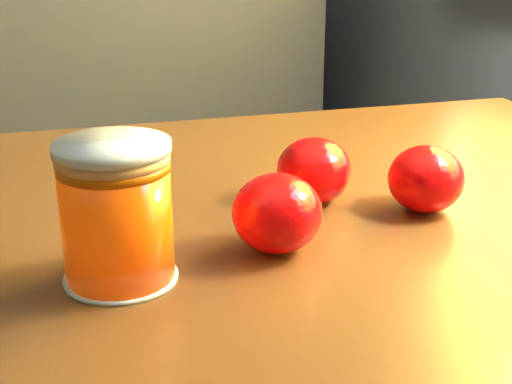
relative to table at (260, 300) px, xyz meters
name	(u,v)px	position (x,y,z in m)	size (l,w,h in m)	color
table	(260,300)	(0.00, 0.00, 0.00)	(0.99, 0.72, 0.72)	brown
juice_glass	(117,214)	(-0.14, -0.09, 0.14)	(0.08, 0.08, 0.10)	#FF4605
orange_front	(314,170)	(0.05, 0.00, 0.12)	(0.07, 0.07, 0.06)	#FF0C05
orange_back	(277,213)	(-0.02, -0.08, 0.12)	(0.07, 0.07, 0.06)	#FF0C05
orange_extra	(426,179)	(0.14, -0.05, 0.12)	(0.07, 0.07, 0.06)	#FF0C05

